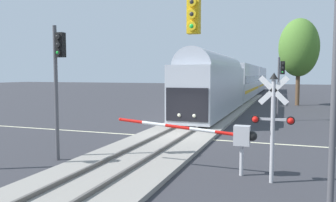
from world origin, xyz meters
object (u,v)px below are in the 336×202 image
(crossing_gate_near, at_px, (226,135))
(traffic_signal_far_side, at_px, (280,78))
(crossing_signal_mast, at_px, (273,116))
(elm_centre_background, at_px, (299,48))
(traffic_signal_median, at_px, (58,71))
(traffic_signal_near_right, at_px, (286,34))
(commuter_train, at_px, (243,80))

(crossing_gate_near, height_order, traffic_signal_far_side, traffic_signal_far_side)
(crossing_gate_near, distance_m, traffic_signal_far_side, 15.38)
(crossing_signal_mast, distance_m, elm_centre_background, 30.57)
(traffic_signal_median, distance_m, elm_centre_background, 31.89)
(traffic_signal_near_right, height_order, elm_centre_background, elm_centre_background)
(traffic_signal_far_side, distance_m, elm_centre_background, 14.98)
(commuter_train, relative_size, crossing_gate_near, 11.50)
(commuter_train, relative_size, traffic_signal_near_right, 10.14)
(commuter_train, xyz_separation_m, traffic_signal_near_right, (5.86, -40.40, 1.89))
(traffic_signal_near_right, relative_size, elm_centre_background, 0.61)
(commuter_train, bearing_deg, crossing_gate_near, -84.03)
(commuter_train, bearing_deg, traffic_signal_far_side, -76.14)
(traffic_signal_median, relative_size, traffic_signal_near_right, 0.92)
(commuter_train, distance_m, crossing_gate_near, 37.70)
(crossing_gate_near, relative_size, traffic_signal_median, 0.96)
(elm_centre_background, bearing_deg, crossing_signal_mast, -93.21)
(crossing_signal_mast, height_order, elm_centre_background, elm_centre_background)
(traffic_signal_near_right, bearing_deg, traffic_signal_far_side, 91.14)
(crossing_gate_near, xyz_separation_m, traffic_signal_near_right, (1.94, -2.92, 3.19))
(crossing_gate_near, relative_size, elm_centre_background, 0.54)
(crossing_gate_near, xyz_separation_m, elm_centre_background, (3.29, 29.69, 5.21))
(traffic_signal_far_side, bearing_deg, crossing_signal_mast, -89.93)
(commuter_train, distance_m, crossing_signal_mast, 38.39)
(crossing_signal_mast, relative_size, traffic_signal_median, 0.65)
(crossing_signal_mast, bearing_deg, traffic_signal_near_right, -82.00)
(traffic_signal_median, height_order, elm_centre_background, elm_centre_background)
(traffic_signal_far_side, height_order, elm_centre_background, elm_centre_background)
(traffic_signal_far_side, bearing_deg, elm_centre_background, 83.27)
(traffic_signal_median, relative_size, elm_centre_background, 0.56)
(commuter_train, distance_m, traffic_signal_median, 38.00)
(crossing_gate_near, height_order, elm_centre_background, elm_centre_background)
(crossing_signal_mast, height_order, traffic_signal_median, traffic_signal_median)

